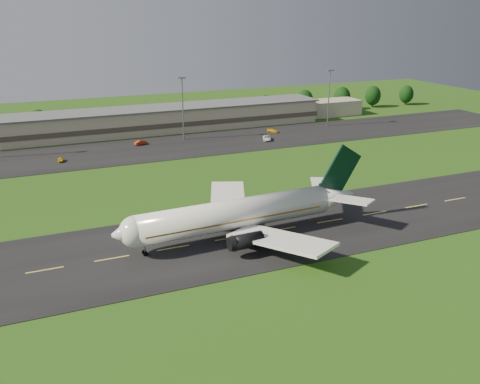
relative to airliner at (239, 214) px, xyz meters
name	(u,v)px	position (x,y,z in m)	size (l,w,h in m)	color
ground	(282,230)	(9.05, -0.04, -4.66)	(360.00, 360.00, 0.00)	#254310
taxiway	(282,229)	(9.05, -0.04, -4.61)	(220.00, 30.00, 0.10)	black
apron	(176,146)	(9.05, 71.96, -4.61)	(260.00, 30.00, 0.10)	black
airliner	(239,214)	(0.00, 0.00, 0.00)	(51.30, 42.13, 15.57)	white
terminal	(174,118)	(15.45, 96.14, -0.67)	(145.00, 16.00, 8.40)	tan
light_mast_centre	(182,101)	(14.05, 79.96, 8.08)	(2.40, 1.20, 20.35)	gray
light_mast_east	(329,91)	(69.05, 79.96, 8.08)	(2.40, 1.20, 20.35)	gray
tree_line	(215,107)	(34.90, 105.97, 0.39)	(196.42, 9.08, 10.38)	black
service_vehicle_a	(61,160)	(-25.95, 67.69, -3.97)	(1.40, 3.47, 1.18)	#C49F0B
service_vehicle_b	(141,143)	(-0.65, 78.11, -3.87)	(1.46, 4.20, 1.38)	#99250A
service_vehicle_c	(267,138)	(38.68, 68.09, -3.83)	(2.42, 5.24, 1.46)	white
service_vehicle_d	(273,131)	(45.67, 77.75, -3.97)	(1.66, 4.08, 1.18)	gold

